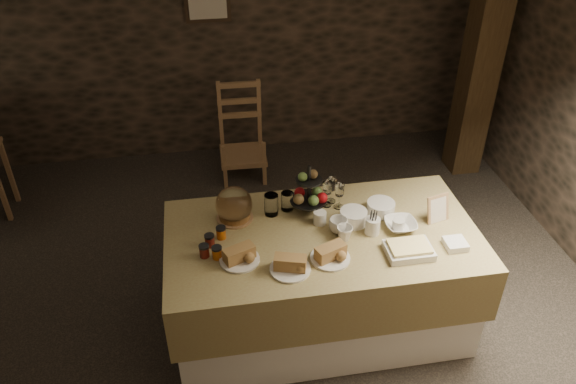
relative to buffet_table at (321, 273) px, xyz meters
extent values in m
cube|color=black|center=(-0.43, 0.26, -0.49)|extent=(5.50, 5.00, 0.01)
cube|color=black|center=(-0.43, 2.76, 0.81)|extent=(5.50, 0.02, 2.60)
cube|color=silver|center=(0.00, 0.00, -0.09)|extent=(2.06, 1.06, 0.80)
cube|color=brown|center=(0.00, 0.00, 0.14)|extent=(2.14, 1.14, 0.43)
cube|color=olive|center=(-2.63, 1.74, -0.15)|extent=(0.04, 0.04, 0.67)
cube|color=olive|center=(-2.63, 2.06, -0.15)|extent=(0.04, 0.04, 0.67)
cube|color=olive|center=(-0.36, 2.14, -0.24)|extent=(0.48, 0.46, 0.06)
cube|color=olive|center=(-0.36, 2.33, 0.29)|extent=(0.45, 0.04, 0.45)
cube|color=black|center=(1.99, 1.93, 0.81)|extent=(0.30, 0.30, 2.60)
cylinder|color=silver|center=(0.24, 0.09, 0.41)|extent=(0.19, 0.19, 0.10)
cylinder|color=silver|center=(0.46, 0.17, 0.40)|extent=(0.20, 0.20, 0.08)
cylinder|color=silver|center=(0.33, -0.05, 0.42)|extent=(0.10, 0.10, 0.12)
imported|color=silver|center=(0.11, 0.01, 0.41)|extent=(0.17, 0.17, 0.10)
imported|color=silver|center=(0.13, -0.08, 0.41)|extent=(0.12, 0.12, 0.10)
cylinder|color=silver|center=(0.00, 0.12, 0.41)|extent=(0.09, 0.09, 0.09)
cylinder|color=silver|center=(0.51, -0.05, 0.40)|extent=(0.08, 0.08, 0.09)
imported|color=silver|center=(0.54, -0.03, 0.39)|extent=(0.22, 0.22, 0.05)
cylinder|color=olive|center=(-0.58, 0.27, 0.37)|extent=(0.26, 0.26, 0.01)
cylinder|color=brown|center=(-0.58, 0.27, 0.41)|extent=(0.22, 0.22, 0.07)
sphere|color=white|center=(-0.58, 0.27, 0.48)|extent=(0.26, 0.26, 0.26)
cylinder|color=black|center=(-0.05, 0.28, 0.55)|extent=(0.03, 0.03, 0.38)
cylinder|color=black|center=(-0.05, 0.28, 0.46)|extent=(0.27, 0.27, 0.01)
cylinder|color=black|center=(-0.05, 0.28, 0.63)|extent=(0.19, 0.19, 0.01)
sphere|color=#517637|center=(0.02, 0.31, 0.49)|extent=(0.08, 0.08, 0.08)
sphere|color=#9D0A10|center=(-0.10, 0.32, 0.49)|extent=(0.08, 0.08, 0.08)
sphere|color=#517637|center=(-0.02, 0.21, 0.49)|extent=(0.08, 0.08, 0.08)
sphere|color=brown|center=(-0.12, 0.24, 0.49)|extent=(0.08, 0.08, 0.08)
sphere|color=#9D0A10|center=(0.04, 0.23, 0.49)|extent=(0.08, 0.08, 0.08)
cylinder|color=silver|center=(-0.59, -0.18, 0.37)|extent=(0.26, 0.26, 0.01)
cube|color=brown|center=(-0.59, -0.18, 0.42)|extent=(0.22, 0.16, 0.09)
cylinder|color=silver|center=(-0.28, -0.32, 0.37)|extent=(0.26, 0.26, 0.01)
cube|color=brown|center=(-0.28, -0.32, 0.42)|extent=(0.22, 0.14, 0.09)
cylinder|color=silver|center=(-0.01, -0.26, 0.37)|extent=(0.26, 0.26, 0.01)
cube|color=brown|center=(-0.01, -0.26, 0.42)|extent=(0.22, 0.16, 0.09)
cylinder|color=#5D1911|center=(-0.76, 0.00, 0.40)|extent=(0.06, 0.06, 0.07)
cylinder|color=#C25B11|center=(-0.72, -0.13, 0.40)|extent=(0.06, 0.06, 0.07)
cylinder|color=#5D1911|center=(-0.80, -0.10, 0.40)|extent=(0.06, 0.06, 0.07)
cylinder|color=#C25B11|center=(-0.68, 0.07, 0.40)|extent=(0.06, 0.06, 0.07)
cube|color=silver|center=(0.51, -0.29, 0.38)|extent=(0.30, 0.22, 0.05)
cube|color=#F7DE8A|center=(0.51, -0.29, 0.42)|extent=(0.26, 0.18, 0.02)
cube|color=silver|center=(0.83, -0.28, 0.38)|extent=(0.14, 0.14, 0.04)
cube|color=olive|center=(0.82, 0.02, 0.45)|extent=(0.18, 0.11, 0.22)
cylinder|color=white|center=(-0.31, 0.29, 0.44)|extent=(0.10, 0.10, 0.16)
cylinder|color=white|center=(-0.19, 0.32, 0.43)|extent=(0.09, 0.09, 0.14)
camera|label=1|loc=(-0.73, -2.91, 2.76)|focal=35.00mm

